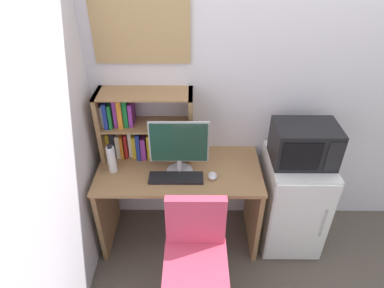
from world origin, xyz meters
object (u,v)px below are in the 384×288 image
(monitor, at_px, (179,146))
(keyboard, at_px, (176,178))
(mini_fridge, at_px, (292,201))
(hutch_bookshelf, at_px, (134,125))
(desk_chair, at_px, (195,267))
(computer_mouse, at_px, (213,176))
(microwave, at_px, (304,144))
(wall_corkboard, at_px, (141,30))
(water_bottle, at_px, (112,159))

(monitor, distance_m, keyboard, 0.25)
(keyboard, xyz_separation_m, mini_fridge, (0.94, 0.13, -0.35))
(hutch_bookshelf, bearing_deg, desk_chair, -59.69)
(keyboard, distance_m, computer_mouse, 0.27)
(desk_chair, bearing_deg, computer_mouse, 76.35)
(hutch_bookshelf, bearing_deg, microwave, -8.13)
(monitor, height_order, mini_fridge, monitor)
(monitor, bearing_deg, wall_corkboard, 127.34)
(monitor, relative_size, desk_chair, 0.48)
(microwave, bearing_deg, mini_fridge, -90.31)
(computer_mouse, distance_m, wall_corkboard, 1.15)
(monitor, height_order, computer_mouse, monitor)
(computer_mouse, relative_size, desk_chair, 0.10)
(microwave, relative_size, desk_chair, 0.51)
(keyboard, relative_size, computer_mouse, 4.49)
(hutch_bookshelf, relative_size, water_bottle, 3.04)
(monitor, xyz_separation_m, keyboard, (-0.02, -0.08, -0.23))
(mini_fridge, bearing_deg, keyboard, -172.01)
(computer_mouse, bearing_deg, keyboard, -176.71)
(hutch_bookshelf, height_order, desk_chair, hutch_bookshelf)
(hutch_bookshelf, relative_size, desk_chair, 0.79)
(monitor, height_order, wall_corkboard, wall_corkboard)
(water_bottle, height_order, microwave, microwave)
(computer_mouse, bearing_deg, microwave, 10.10)
(monitor, height_order, keyboard, monitor)
(computer_mouse, relative_size, mini_fridge, 0.11)
(computer_mouse, distance_m, mini_fridge, 0.77)
(microwave, relative_size, wall_corkboard, 0.68)
(computer_mouse, relative_size, water_bottle, 0.38)
(keyboard, height_order, computer_mouse, computer_mouse)
(computer_mouse, bearing_deg, hutch_bookshelf, 153.47)
(hutch_bookshelf, distance_m, microwave, 1.29)
(computer_mouse, bearing_deg, mini_fridge, 9.85)
(microwave, bearing_deg, keyboard, -171.84)
(hutch_bookshelf, bearing_deg, mini_fridge, -8.26)
(keyboard, relative_size, water_bottle, 1.71)
(water_bottle, relative_size, mini_fridge, 0.28)
(computer_mouse, height_order, desk_chair, desk_chair)
(mini_fridge, relative_size, wall_corkboard, 1.24)
(microwave, bearing_deg, desk_chair, -141.37)
(water_bottle, relative_size, desk_chair, 0.26)
(desk_chair, bearing_deg, monitor, 101.71)
(water_bottle, bearing_deg, mini_fridge, 1.45)
(monitor, bearing_deg, desk_chair, -78.29)
(water_bottle, xyz_separation_m, desk_chair, (0.63, -0.60, -0.46))
(keyboard, relative_size, desk_chair, 0.44)
(keyboard, bearing_deg, wall_corkboard, 119.21)
(desk_chair, bearing_deg, keyboard, 106.06)
(wall_corkboard, bearing_deg, mini_fridge, -13.68)
(microwave, height_order, desk_chair, microwave)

